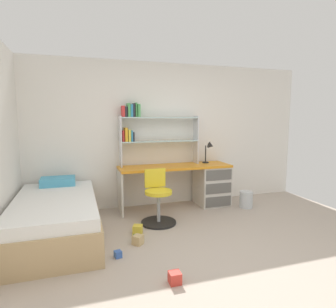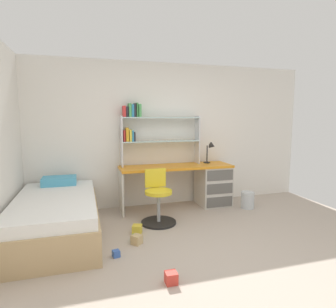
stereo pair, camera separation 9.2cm
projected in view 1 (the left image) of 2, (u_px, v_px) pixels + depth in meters
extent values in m
cube|color=#B2A393|center=(221.00, 264.00, 3.03)|extent=(5.54, 5.54, 0.02)
cube|color=white|center=(160.00, 135.00, 5.04)|extent=(5.54, 0.06, 2.51)
cube|color=orange|center=(175.00, 167.00, 4.85)|extent=(1.93, 0.57, 0.04)
cube|color=beige|center=(212.00, 185.00, 5.11)|extent=(0.53, 0.54, 0.70)
cube|color=beige|center=(120.00, 192.00, 4.60)|extent=(0.03, 0.51, 0.70)
cube|color=#5E5B57|center=(218.00, 202.00, 4.88)|extent=(0.48, 0.01, 0.18)
cube|color=#5E5B57|center=(219.00, 188.00, 4.85)|extent=(0.48, 0.01, 0.18)
cube|color=#5E5B57|center=(219.00, 175.00, 4.82)|extent=(0.48, 0.01, 0.18)
cube|color=silver|center=(120.00, 142.00, 4.67)|extent=(0.02, 0.22, 0.85)
cube|color=silver|center=(196.00, 140.00, 5.08)|extent=(0.02, 0.22, 0.85)
cube|color=silver|center=(160.00, 141.00, 4.88)|extent=(1.34, 0.22, 0.02)
cube|color=silver|center=(160.00, 118.00, 4.82)|extent=(1.34, 0.22, 0.02)
cube|color=red|center=(123.00, 136.00, 4.67)|extent=(0.03, 0.13, 0.18)
cube|color=gold|center=(126.00, 135.00, 4.68)|extent=(0.04, 0.18, 0.23)
cube|color=yellow|center=(129.00, 135.00, 4.70)|extent=(0.04, 0.19, 0.19)
cube|color=#338CBF|center=(131.00, 136.00, 4.71)|extent=(0.03, 0.18, 0.18)
cube|color=#26262D|center=(133.00, 137.00, 4.72)|extent=(0.02, 0.18, 0.15)
cube|color=red|center=(123.00, 111.00, 4.62)|extent=(0.04, 0.16, 0.18)
cube|color=#26262D|center=(126.00, 112.00, 4.63)|extent=(0.04, 0.16, 0.17)
cube|color=#4CA559|center=(128.00, 110.00, 4.65)|extent=(0.04, 0.18, 0.22)
cube|color=#338CBF|center=(131.00, 111.00, 4.66)|extent=(0.04, 0.15, 0.21)
cube|color=#26262D|center=(133.00, 110.00, 4.67)|extent=(0.03, 0.15, 0.22)
cube|color=#4CA559|center=(136.00, 110.00, 4.68)|extent=(0.03, 0.13, 0.23)
cube|color=#4CA559|center=(138.00, 111.00, 4.70)|extent=(0.04, 0.19, 0.21)
cylinder|color=black|center=(205.00, 162.00, 5.14)|extent=(0.12, 0.12, 0.02)
cylinder|color=black|center=(206.00, 154.00, 5.12)|extent=(0.02, 0.02, 0.30)
cone|color=black|center=(211.00, 146.00, 5.08)|extent=(0.12, 0.11, 0.13)
cylinder|color=black|center=(159.00, 222.00, 4.19)|extent=(0.52, 0.52, 0.03)
cylinder|color=#A5A8AD|center=(159.00, 209.00, 4.16)|extent=(0.05, 0.05, 0.45)
cylinder|color=yellow|center=(158.00, 192.00, 4.13)|extent=(0.40, 0.40, 0.05)
cube|color=yellow|center=(155.00, 178.00, 4.27)|extent=(0.32, 0.04, 0.28)
cube|color=tan|center=(56.00, 223.00, 3.67)|extent=(1.05, 1.98, 0.39)
cube|color=white|center=(55.00, 203.00, 3.64)|extent=(0.99, 1.92, 0.14)
cube|color=#4CA5CC|center=(58.00, 181.00, 4.32)|extent=(0.50, 0.32, 0.12)
cylinder|color=silver|center=(246.00, 199.00, 4.92)|extent=(0.23, 0.23, 0.28)
cube|color=#3860B7|center=(118.00, 254.00, 3.16)|extent=(0.09, 0.09, 0.08)
cube|color=#479E51|center=(137.00, 238.00, 3.59)|extent=(0.08, 0.08, 0.08)
cube|color=red|center=(175.00, 278.00, 2.66)|extent=(0.11, 0.11, 0.11)
cube|color=tan|center=(138.00, 240.00, 3.49)|extent=(0.16, 0.16, 0.11)
cube|color=gold|center=(138.00, 230.00, 3.80)|extent=(0.16, 0.16, 0.12)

